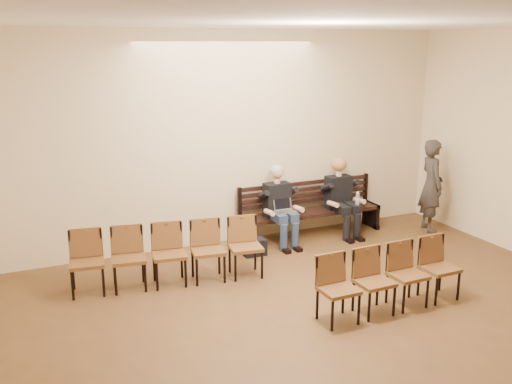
% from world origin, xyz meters
% --- Properties ---
extents(room_walls, '(8.02, 10.01, 3.51)m').
position_xyz_m(room_walls, '(0.00, 0.79, 2.54)').
color(room_walls, beige).
rests_on(room_walls, ground).
extents(bench, '(2.60, 0.90, 0.45)m').
position_xyz_m(bench, '(1.41, 4.65, 0.23)').
color(bench, black).
rests_on(bench, ground).
extents(seated_man, '(0.54, 0.75, 1.29)m').
position_xyz_m(seated_man, '(0.73, 4.53, 0.65)').
color(seated_man, black).
rests_on(seated_man, ground).
extents(seated_woman, '(0.54, 0.75, 1.27)m').
position_xyz_m(seated_woman, '(1.93, 4.53, 0.63)').
color(seated_woman, black).
rests_on(seated_woman, ground).
extents(laptop, '(0.35, 0.29, 0.23)m').
position_xyz_m(laptop, '(0.76, 4.35, 0.56)').
color(laptop, '#BAB9BE').
rests_on(laptop, bench).
extents(water_bottle, '(0.07, 0.07, 0.23)m').
position_xyz_m(water_bottle, '(2.08, 4.25, 0.57)').
color(water_bottle, silver).
rests_on(water_bottle, bench).
extents(bag, '(0.36, 0.25, 0.26)m').
position_xyz_m(bag, '(0.11, 4.19, 0.13)').
color(bag, black).
rests_on(bag, ground).
extents(passerby, '(0.64, 0.80, 1.90)m').
position_xyz_m(passerby, '(3.50, 4.05, 0.95)').
color(passerby, '#332F2A').
rests_on(passerby, ground).
extents(chair_row_front, '(2.69, 0.85, 0.86)m').
position_xyz_m(chair_row_front, '(-1.42, 3.64, 0.43)').
color(chair_row_front, brown).
rests_on(chair_row_front, ground).
extents(chair_row_back, '(2.01, 0.49, 0.82)m').
position_xyz_m(chair_row_back, '(0.91, 1.74, 0.41)').
color(chair_row_back, brown).
rests_on(chair_row_back, ground).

